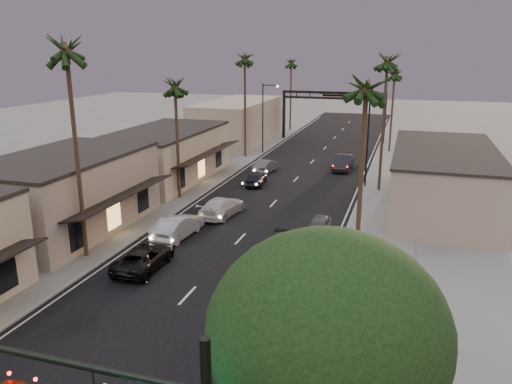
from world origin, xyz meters
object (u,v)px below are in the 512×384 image
Objects in this scene: palm_ld at (245,56)px; corner_tree at (329,342)px; streetlight_left at (265,113)px; oncoming_silver at (178,226)px; curbside_black at (279,258)px; oncoming_pickup at (144,258)px; palm_far at (291,60)px; palm_rc at (395,71)px; palm_rb at (388,57)px; palm_lb at (65,44)px; streetlight_right at (365,133)px; arch at (333,104)px; palm_lc at (175,81)px; palm_ra at (367,82)px.

corner_tree is at bearing -69.19° from palm_ld.
streetlight_left reaches higher than oncoming_silver.
oncoming_pickup is at bearing -167.03° from curbside_black.
palm_far is (-1.38, 20.00, 6.11)m from streetlight_left.
palm_ld is 1.16× the size of palm_rc.
palm_rb is 28.35m from oncoming_pickup.
oncoming_pickup is 8.37m from curbside_black.
corner_tree is 1.48× the size of curbside_black.
streetlight_left is 0.59× the size of palm_lb.
arch is at bearing 105.47° from streetlight_right.
palm_ld reaches higher than curbside_black.
corner_tree is 24.53m from oncoming_silver.
palm_far reaches higher than palm_rc.
oncoming_silver is at bearing -127.45° from palm_rb.
curbside_black is at bearing -44.53° from palm_lc.
streetlight_right is 36.85m from palm_far.
streetlight_right is 0.74× the size of palm_rc.
palm_lb is 2.56× the size of curbside_black.
palm_rb reaches higher than palm_lc.
arch is at bearing 108.30° from palm_rb.
palm_rc is (1.68, 19.00, 5.14)m from streetlight_right.
palm_lc is at bearing -121.56° from palm_rc.
palm_far is at bearing -81.60° from oncoming_silver.
palm_lb is (-18.08, 14.55, 7.41)m from corner_tree.
palm_rb is (1.68, -1.00, 7.09)m from streetlight_right.
palm_lc is (-18.08, 28.55, 4.49)m from corner_tree.
oncoming_pickup is (-4.06, -48.50, -4.83)m from arch.
curbside_black reaches higher than oncoming_silver.
palm_ld reaches higher than arch.
palm_ra reaches higher than corner_tree.
palm_lc is 18.06m from oncoming_pickup.
curbside_black is (-4.54, -0.45, -10.58)m from palm_ra.
palm_lb is at bearing -90.31° from palm_far.
oncoming_silver is (3.88, -51.00, -10.61)m from palm_far.
palm_lc is at bearing 90.00° from palm_lb.
curbside_black is at bearing -77.21° from palm_far.
oncoming_silver is (-0.37, 5.50, 0.13)m from oncoming_pickup.
palm_ra reaches higher than oncoming_silver.
corner_tree is at bearing 129.46° from oncoming_silver.
oncoming_pickup is at bearing -94.78° from arch.
palm_lc is 32.86m from palm_rc.
palm_far is 56.83m from curbside_black.
arch is 49.39m from palm_lb.
oncoming_pickup is at bearing 133.92° from corner_tree.
oncoming_pickup is (2.86, -36.50, -4.63)m from streetlight_left.
corner_tree is at bearing -81.38° from arch.
palm_ra is at bearing -34.90° from palm_lc.
palm_rb is 2.81× the size of oncoming_pickup.
palm_lc is 19.10m from palm_ld.
curbside_black is (8.48, -3.45, 0.02)m from oncoming_silver.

